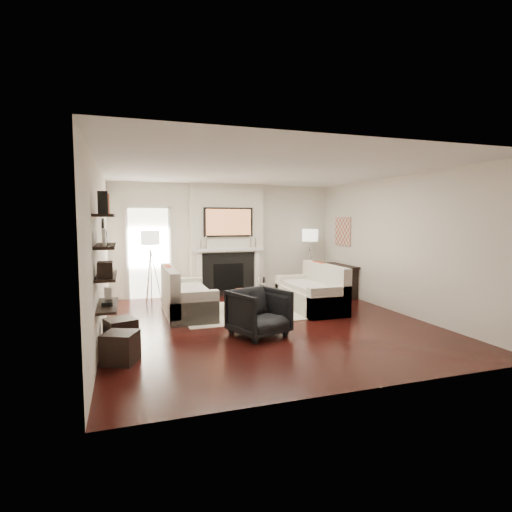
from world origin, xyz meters
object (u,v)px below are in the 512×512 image
object	(u,v)px
coffee_table	(255,292)
lamp_left_shade	(150,238)
loveseat_left_base	(188,304)
armchair	(259,310)
ottoman_near	(121,332)
loveseat_right_base	(310,299)
lamp_right_shade	(310,235)

from	to	relation	value
coffee_table	lamp_left_shade	bearing A→B (deg)	142.88
coffee_table	loveseat_left_base	bearing A→B (deg)	172.17
loveseat_left_base	armchair	distance (m)	1.96
loveseat_left_base	ottoman_near	distance (m)	2.02
loveseat_left_base	coffee_table	world-z (taller)	same
coffee_table	armchair	xyz separation A→B (m)	(-0.44, -1.57, 0.01)
loveseat_right_base	armchair	size ratio (longest dim) A/B	2.21
coffee_table	ottoman_near	bearing A→B (deg)	-150.62
coffee_table	ottoman_near	size ratio (longest dim) A/B	2.75
armchair	lamp_right_shade	xyz separation A→B (m)	(2.43, 3.18, 1.04)
ottoman_near	lamp_left_shade	bearing A→B (deg)	77.82
loveseat_right_base	ottoman_near	distance (m)	3.91
loveseat_left_base	armchair	size ratio (longest dim) A/B	2.21
ottoman_near	armchair	bearing A→B (deg)	-3.97
armchair	ottoman_near	size ratio (longest dim) A/B	2.04
loveseat_left_base	lamp_left_shade	bearing A→B (deg)	115.45
lamp_left_shade	lamp_right_shade	size ratio (longest dim) A/B	1.00
lamp_right_shade	loveseat_left_base	bearing A→B (deg)	-156.62
armchair	lamp_left_shade	world-z (taller)	lamp_left_shade
armchair	ottoman_near	world-z (taller)	armchair
coffee_table	ottoman_near	xyz separation A→B (m)	(-2.53, -1.43, -0.20)
lamp_right_shade	ottoman_near	xyz separation A→B (m)	(-4.52, -3.03, -1.25)
coffee_table	lamp_right_shade	bearing A→B (deg)	38.92
loveseat_right_base	lamp_right_shade	xyz separation A→B (m)	(0.83, 1.74, 1.24)
loveseat_right_base	coffee_table	bearing A→B (deg)	173.60
coffee_table	lamp_right_shade	distance (m)	2.76
loveseat_left_base	ottoman_near	xyz separation A→B (m)	(-1.22, -1.61, -0.01)
loveseat_right_base	lamp_right_shade	world-z (taller)	lamp_right_shade
armchair	coffee_table	bearing A→B (deg)	54.06
loveseat_right_base	lamp_right_shade	size ratio (longest dim) A/B	4.50
lamp_left_shade	lamp_right_shade	world-z (taller)	same
armchair	lamp_left_shade	bearing A→B (deg)	95.69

